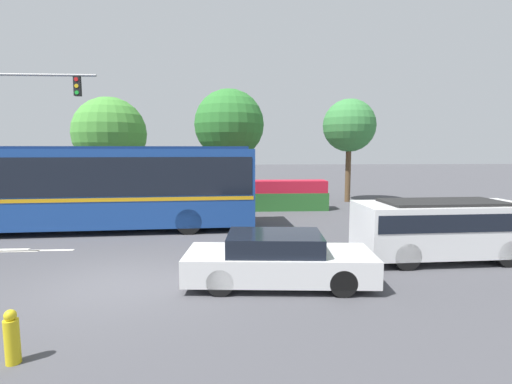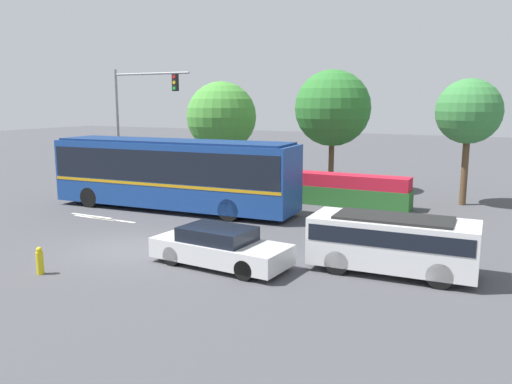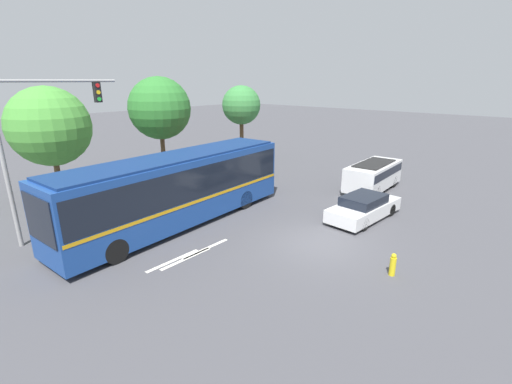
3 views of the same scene
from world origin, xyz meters
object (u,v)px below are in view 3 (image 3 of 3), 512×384
object	(u,v)px
suv_left_lane	(373,174)
fire_hydrant	(393,265)
street_tree_centre	(160,108)
street_tree_left	(50,127)
city_bus	(178,185)
sedan_foreground	(364,207)
street_tree_right	(241,105)
traffic_light_pole	(33,134)

from	to	relation	value
suv_left_lane	fire_hydrant	bearing A→B (deg)	-154.72
street_tree_centre	fire_hydrant	bearing A→B (deg)	-99.62
suv_left_lane	street_tree_left	distance (m)	19.41
city_bus	suv_left_lane	distance (m)	12.51
sedan_foreground	street_tree_centre	size ratio (longest dim) A/B	0.66
street_tree_right	fire_hydrant	bearing A→B (deg)	-121.14
suv_left_lane	fire_hydrant	world-z (taller)	suv_left_lane
traffic_light_pole	street_tree_centre	size ratio (longest dim) A/B	1.00
traffic_light_pole	fire_hydrant	distance (m)	15.05
sedan_foreground	street_tree_right	world-z (taller)	street_tree_right
street_tree_centre	fire_hydrant	size ratio (longest dim) A/B	8.14
street_tree_left	city_bus	bearing A→B (deg)	-75.09
traffic_light_pole	fire_hydrant	world-z (taller)	traffic_light_pole
sedan_foreground	traffic_light_pole	world-z (taller)	traffic_light_pole
sedan_foreground	street_tree_left	bearing A→B (deg)	124.55
suv_left_lane	traffic_light_pole	xyz separation A→B (m)	(-16.36, 7.78, 3.56)
street_tree_centre	sedan_foreground	bearing A→B (deg)	-84.80
city_bus	street_tree_centre	size ratio (longest dim) A/B	1.78
traffic_light_pole	city_bus	bearing A→B (deg)	-32.41
traffic_light_pole	street_tree_centre	distance (m)	11.35
city_bus	street_tree_left	world-z (taller)	street_tree_left
street_tree_right	fire_hydrant	world-z (taller)	street_tree_right
city_bus	street_tree_right	world-z (taller)	street_tree_right
city_bus	traffic_light_pole	size ratio (longest dim) A/B	1.78
street_tree_right	traffic_light_pole	bearing A→B (deg)	-165.21
suv_left_lane	traffic_light_pole	distance (m)	18.46
city_bus	street_tree_right	distance (m)	14.86
street_tree_centre	street_tree_right	bearing A→B (deg)	-7.53
city_bus	traffic_light_pole	world-z (taller)	traffic_light_pole
traffic_light_pole	fire_hydrant	xyz separation A→B (m)	(6.80, -12.76, -4.18)
suv_left_lane	traffic_light_pole	size ratio (longest dim) A/B	0.72
sedan_foreground	street_tree_left	world-z (taller)	street_tree_left
suv_left_lane	street_tree_left	bearing A→B (deg)	133.95
traffic_light_pole	street_tree_right	bearing A→B (deg)	14.79
sedan_foreground	traffic_light_pole	size ratio (longest dim) A/B	0.66
sedan_foreground	street_tree_right	distance (m)	15.87
traffic_light_pole	street_tree_left	bearing A→B (deg)	65.11
suv_left_lane	traffic_light_pole	bearing A→B (deg)	152.33
sedan_foreground	street_tree_right	size ratio (longest dim) A/B	0.73
sedan_foreground	suv_left_lane	world-z (taller)	suv_left_lane
street_tree_left	street_tree_right	xyz separation A→B (m)	(14.73, -0.92, 0.46)
city_bus	fire_hydrant	world-z (taller)	city_bus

